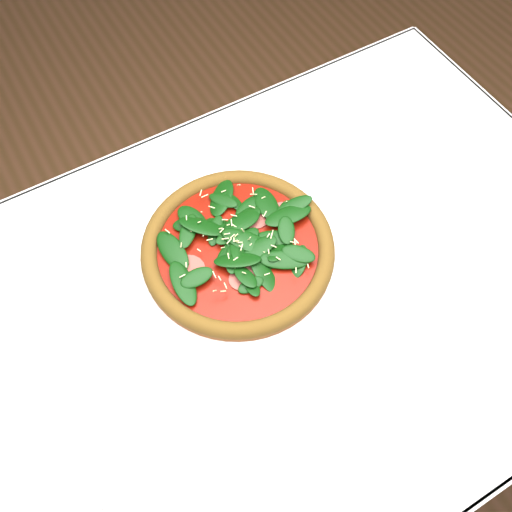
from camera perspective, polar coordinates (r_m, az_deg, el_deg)
ground at (r=1.62m, az=1.05°, el=-15.84°), size 6.00×6.00×0.00m
dining_table at (r=1.00m, az=1.65°, el=-6.51°), size 1.21×0.81×0.75m
plate at (r=0.94m, az=-1.80°, el=0.21°), size 0.37×0.37×0.02m
pizza at (r=0.92m, az=-1.83°, el=0.87°), size 0.36×0.36×0.04m
saucer_far at (r=1.10m, az=10.94°, el=11.08°), size 0.15×0.15×0.01m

